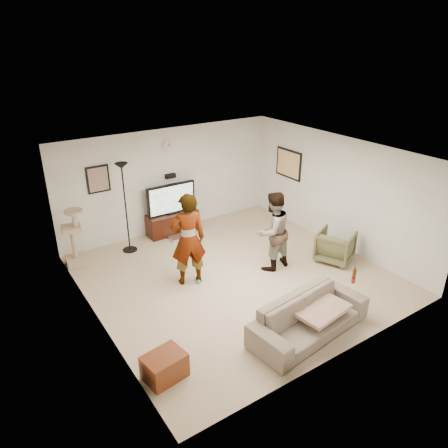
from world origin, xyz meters
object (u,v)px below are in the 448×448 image
person_right (272,231)px  person_left (188,240)px  tv (171,199)px  side_table (165,366)px  armchair (335,246)px  tv_stand (173,223)px  floor_lamp (126,209)px  sofa (309,317)px  beer_bottle (354,276)px  cat_tree (73,238)px

person_right → person_left: bearing=-20.0°
tv → side_table: tv is taller
person_right → armchair: 1.51m
tv_stand → floor_lamp: bearing=-166.8°
person_left → sofa: 2.64m
person_left → side_table: person_left is taller
armchair → sofa: bearing=99.5°
beer_bottle → side_table: size_ratio=0.44×
tv → beer_bottle: 4.74m
person_left → sofa: (0.85, -2.43, -0.61)m
sofa → tv_stand: bearing=84.7°
tv_stand → cat_tree: (-2.43, -0.32, 0.37)m
tv → armchair: 3.91m
person_right → tv: bearing=-75.7°
tv → sofa: tv is taller
floor_lamp → beer_bottle: (2.29, -4.33, -0.27)m
sofa → side_table: (-2.38, 0.42, -0.12)m
cat_tree → person_left: size_ratio=0.69×
person_right → side_table: (-3.22, -1.56, -0.64)m
person_left → person_right: bearing=-179.3°
person_left → person_right: person_left is taller
floor_lamp → cat_tree: (-1.19, -0.03, -0.38)m
cat_tree → beer_bottle: bearing=-51.0°
tv_stand → person_left: size_ratio=0.68×
sofa → person_left: bearing=102.8°
floor_lamp → beer_bottle: size_ratio=8.10×
person_left → beer_bottle: 3.04m
cat_tree → person_left: 2.52m
tv → person_left: size_ratio=0.66×
beer_bottle → armchair: (1.19, 1.46, -0.41)m
floor_lamp → person_right: floor_lamp is taller
tv_stand → side_table: 4.78m
beer_bottle → side_table: beer_bottle is taller
tv → side_table: 4.83m
floor_lamp → person_left: size_ratio=1.10×
floor_lamp → armchair: floor_lamp is taller
person_right → sofa: person_right is taller
person_right → sofa: (-0.84, -1.98, -0.52)m
tv → person_right: (0.92, -2.64, -0.05)m
person_left → beer_bottle: size_ratio=7.38×
beer_bottle → sofa: bearing=180.0°
tv → side_table: bearing=-118.7°
tv_stand → person_right: person_right is taller
tv_stand → sofa: sofa is taller
person_right → beer_bottle: size_ratio=6.64×
beer_bottle → cat_tree: bearing=129.0°
tv_stand → tv: size_ratio=1.02×
cat_tree → armchair: cat_tree is taller
armchair → floor_lamp: bearing=26.1°
person_right → beer_bottle: bearing=88.9°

